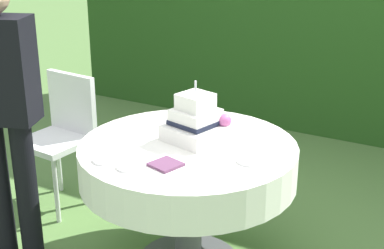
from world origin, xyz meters
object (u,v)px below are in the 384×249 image
at_px(wedding_cake, 197,122).
at_px(serving_plate_far, 250,161).
at_px(garden_chair, 63,128).
at_px(cake_table, 188,165).
at_px(standing_person, 3,107).
at_px(napkin_stack, 166,164).
at_px(serving_plate_near, 106,160).
at_px(serving_plate_left, 128,167).

bearing_deg(wedding_cake, serving_plate_far, -19.21).
height_order(wedding_cake, garden_chair, wedding_cake).
xyz_separation_m(cake_table, wedding_cake, (0.01, 0.08, 0.22)).
relative_size(serving_plate_far, standing_person, 0.08).
distance_m(serving_plate_far, standing_person, 1.31).
xyz_separation_m(wedding_cake, serving_plate_far, (0.37, -0.13, -0.09)).
bearing_deg(serving_plate_far, wedding_cake, 160.79).
height_order(wedding_cake, napkin_stack, wedding_cake).
height_order(serving_plate_far, garden_chair, garden_chair).
bearing_deg(napkin_stack, serving_plate_near, -161.59).
bearing_deg(standing_person, wedding_cake, 30.73).
bearing_deg(standing_person, garden_chair, 109.08).
bearing_deg(serving_plate_left, cake_table, 75.32).
relative_size(wedding_cake, standing_person, 0.21).
bearing_deg(standing_person, serving_plate_far, 17.50).
distance_m(serving_plate_near, napkin_stack, 0.30).
xyz_separation_m(serving_plate_near, napkin_stack, (0.29, 0.10, 0.00)).
distance_m(wedding_cake, garden_chair, 1.15).
xyz_separation_m(napkin_stack, standing_person, (-0.90, -0.15, 0.19)).
distance_m(cake_table, wedding_cake, 0.23).
relative_size(serving_plate_near, serving_plate_left, 1.21).
bearing_deg(wedding_cake, napkin_stack, -85.12).
bearing_deg(cake_table, napkin_stack, -82.28).
relative_size(napkin_stack, standing_person, 0.08).
bearing_deg(serving_plate_left, serving_plate_near, 172.91).
bearing_deg(serving_plate_near, serving_plate_left, -7.09).
xyz_separation_m(serving_plate_left, garden_chair, (-0.99, 0.64, -0.20)).
bearing_deg(cake_table, garden_chair, 167.42).
distance_m(garden_chair, standing_person, 0.82).
distance_m(wedding_cake, serving_plate_far, 0.40).
height_order(serving_plate_left, napkin_stack, napkin_stack).
xyz_separation_m(cake_table, standing_person, (-0.86, -0.43, 0.31)).
relative_size(cake_table, wedding_cake, 3.40).
height_order(garden_chair, standing_person, standing_person).
bearing_deg(wedding_cake, garden_chair, 171.66).
height_order(wedding_cake, serving_plate_left, wedding_cake).
height_order(cake_table, standing_person, standing_person).
xyz_separation_m(wedding_cake, serving_plate_left, (-0.11, -0.48, -0.09)).
relative_size(serving_plate_far, serving_plate_left, 1.19).
relative_size(wedding_cake, garden_chair, 0.38).
xyz_separation_m(serving_plate_near, standing_person, (-0.62, -0.06, 0.19)).
bearing_deg(serving_plate_left, serving_plate_far, 36.40).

